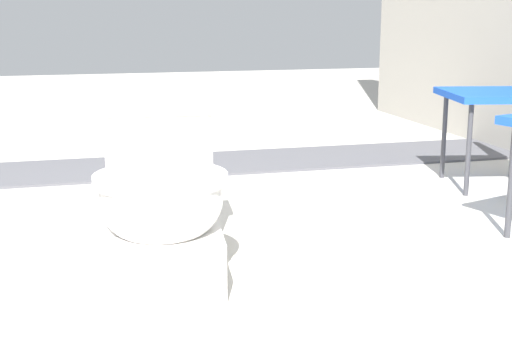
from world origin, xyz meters
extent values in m
plane|color=#B7B2A8|center=(0.00, 0.00, 0.00)|extent=(14.00, 14.00, 0.00)
cube|color=#4C4C51|center=(-1.32, 0.50, 0.01)|extent=(0.56, 8.00, 0.01)
cube|color=white|center=(0.16, 0.24, 0.09)|extent=(0.64, 0.41, 0.17)
ellipsoid|color=white|center=(0.26, 0.23, 0.26)|extent=(0.48, 0.41, 0.28)
cylinder|color=white|center=(0.26, 0.23, 0.32)|extent=(0.43, 0.43, 0.03)
cube|color=white|center=(-0.04, 0.26, 0.32)|extent=(0.22, 0.36, 0.30)
cube|color=white|center=(-0.04, 0.26, 0.49)|extent=(0.24, 0.38, 0.04)
cylinder|color=silver|center=(-0.03, 0.34, 0.51)|extent=(0.02, 0.02, 0.01)
cube|color=#1947B2|center=(-0.54, 1.84, 0.42)|extent=(0.52, 0.52, 0.03)
cylinder|color=#38383D|center=(-0.41, 1.64, 0.20)|extent=(0.02, 0.02, 0.40)
cylinder|color=#38383D|center=(-0.74, 1.71, 0.20)|extent=(0.02, 0.02, 0.40)
cylinder|color=#38383D|center=(0.15, 1.47, 0.20)|extent=(0.02, 0.02, 0.40)
camera|label=1|loc=(2.27, -0.02, 0.79)|focal=50.00mm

